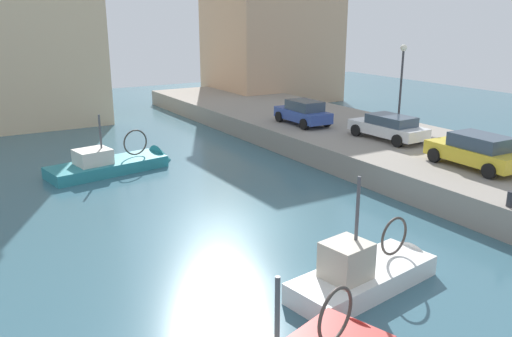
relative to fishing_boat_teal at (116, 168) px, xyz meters
name	(u,v)px	position (x,y,z in m)	size (l,w,h in m)	color
water_surface	(241,224)	(1.87, -9.49, -0.11)	(80.00, 80.00, 0.00)	#386070
quay_wall	(448,166)	(13.37, -9.49, 0.49)	(9.00, 56.00, 1.20)	gray
fishing_boat_teal	(116,168)	(0.00, 0.00, 0.00)	(6.81, 3.01, 3.90)	teal
fishing_boat_white	(370,280)	(2.78, -15.52, 0.03)	(5.74, 2.39, 4.25)	white
parked_car_yellow	(477,151)	(12.35, -11.68, 1.84)	(2.09, 4.30, 1.48)	gold
parked_car_white	(389,127)	(12.96, -5.80, 1.77)	(2.01, 4.43, 1.32)	silver
parked_car_blue	(303,112)	(11.46, -0.20, 1.83)	(1.92, 3.96, 1.47)	#334C9E
mooring_bollard_mid	(511,199)	(9.22, -15.49, 1.36)	(0.28, 0.28, 0.55)	#2D2D33
quay_streetlamp	(402,74)	(14.87, -4.63, 4.34)	(0.36, 0.36, 4.83)	#38383D
waterfront_building_west	(21,10)	(-1.43, 15.03, 7.78)	(10.00, 7.40, 15.74)	beige
waterfront_building_west_mid	(272,9)	(19.36, 15.62, 7.89)	(10.61, 8.97, 15.96)	tan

